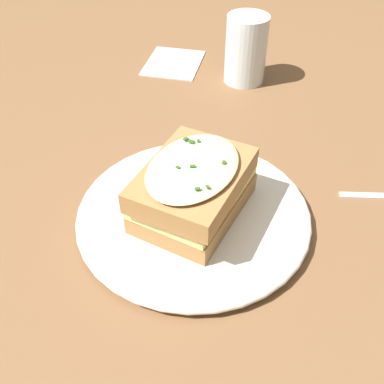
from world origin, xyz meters
name	(u,v)px	position (x,y,z in m)	size (l,w,h in m)	color
ground_plane	(218,228)	(0.00, 0.00, 0.00)	(2.40, 2.40, 0.00)	brown
dinner_plate	(192,217)	(0.00, -0.03, 0.01)	(0.26, 0.26, 0.01)	silver
sandwich	(192,190)	(0.01, -0.03, 0.05)	(0.14, 0.10, 0.07)	#A37542
water_glass	(246,49)	(-0.33, -0.09, 0.05)	(0.07, 0.07, 0.11)	silver
napkin	(174,63)	(-0.33, -0.22, 0.00)	(0.11, 0.09, 0.00)	silver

